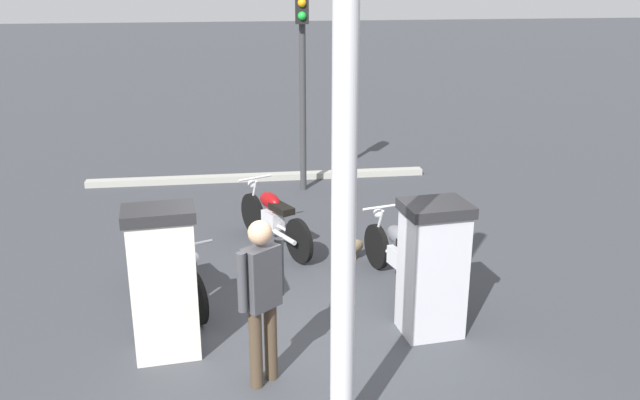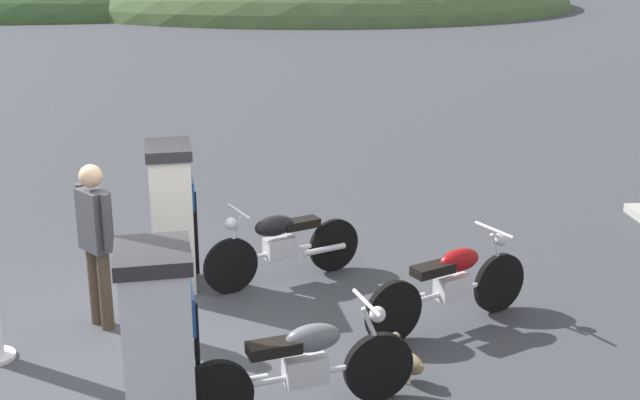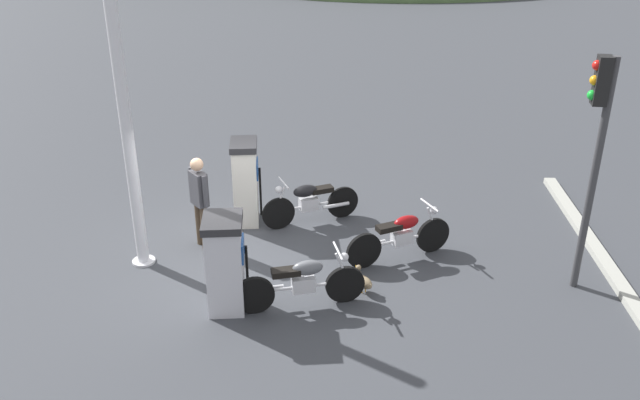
{
  "view_description": "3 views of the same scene",
  "coord_description": "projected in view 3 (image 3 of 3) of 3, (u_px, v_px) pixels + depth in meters",
  "views": [
    {
      "loc": [
        -6.46,
        0.89,
        3.85
      ],
      "look_at": [
        1.4,
        -0.42,
        1.21
      ],
      "focal_mm": 37.36,
      "sensor_mm": 36.0,
      "label": 1
    },
    {
      "loc": [
        0.55,
        -7.77,
        3.92
      ],
      "look_at": [
        1.6,
        0.49,
        1.27
      ],
      "focal_mm": 47.98,
      "sensor_mm": 36.0,
      "label": 2
    },
    {
      "loc": [
        1.55,
        -10.3,
        6.09
      ],
      "look_at": [
        1.48,
        -0.25,
        1.29
      ],
      "focal_mm": 37.8,
      "sensor_mm": 36.0,
      "label": 3
    }
  ],
  "objects": [
    {
      "name": "motorcycle_extra",
      "position": [
        401.0,
        235.0,
        11.75
      ],
      "size": [
        1.89,
        0.95,
        0.96
      ],
      "color": "black",
      "rests_on": "ground"
    },
    {
      "name": "motorcycle_near_pump",
      "position": [
        302.0,
        282.0,
        10.42
      ],
      "size": [
        2.03,
        0.68,
        0.95
      ],
      "color": "black",
      "rests_on": "ground"
    },
    {
      "name": "fuel_pump_far",
      "position": [
        246.0,
        182.0,
        12.88
      ],
      "size": [
        0.56,
        0.77,
        1.67
      ],
      "color": "silver",
      "rests_on": "ground"
    },
    {
      "name": "ground_plane",
      "position": [
        236.0,
        259.0,
        11.92
      ],
      "size": [
        120.0,
        120.0,
        0.0
      ],
      "primitive_type": "plane",
      "color": "#383A3F"
    },
    {
      "name": "wandering_duck",
      "position": [
        364.0,
        281.0,
        10.88
      ],
      "size": [
        0.35,
        0.4,
        0.44
      ],
      "color": "#847051",
      "rests_on": "ground"
    },
    {
      "name": "fuel_pump_near",
      "position": [
        225.0,
        263.0,
        10.26
      ],
      "size": [
        0.65,
        0.76,
        1.56
      ],
      "color": "silver",
      "rests_on": "ground"
    },
    {
      "name": "motorcycle_far_pump",
      "position": [
        310.0,
        201.0,
        12.98
      ],
      "size": [
        1.86,
        0.88,
        0.96
      ],
      "color": "black",
      "rests_on": "ground"
    },
    {
      "name": "road_edge_kerb",
      "position": [
        601.0,
        258.0,
        11.86
      ],
      "size": [
        0.42,
        6.75,
        0.12
      ],
      "color": "#9E9E93",
      "rests_on": "ground"
    },
    {
      "name": "attendant_person",
      "position": [
        199.0,
        196.0,
        11.94
      ],
      "size": [
        0.42,
        0.51,
        1.73
      ],
      "color": "#473828",
      "rests_on": "ground"
    },
    {
      "name": "canopy_support_pole",
      "position": [
        128.0,
        140.0,
        10.85
      ],
      "size": [
        0.4,
        0.4,
        4.72
      ],
      "color": "silver",
      "rests_on": "ground"
    },
    {
      "name": "roadside_traffic_light",
      "position": [
        596.0,
        137.0,
        10.05
      ],
      "size": [
        0.39,
        0.27,
        3.83
      ],
      "color": "#38383A",
      "rests_on": "ground"
    }
  ]
}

